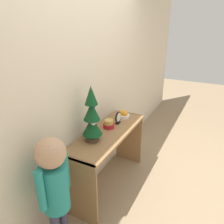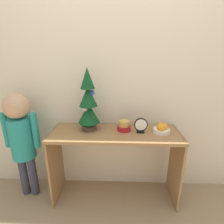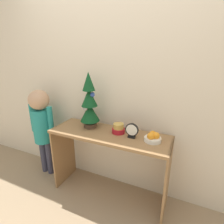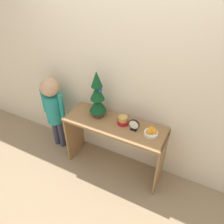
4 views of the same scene
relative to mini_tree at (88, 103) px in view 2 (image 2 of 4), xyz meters
name	(u,v)px [view 2 (image 2 of 4)]	position (x,y,z in m)	size (l,w,h in m)	color
ground_plane	(114,212)	(0.26, -0.28, -1.07)	(12.00, 12.00, 0.00)	#997F60
back_wall	(116,81)	(0.26, 0.20, 0.18)	(7.00, 0.05, 2.50)	beige
console_table	(115,148)	(0.26, -0.06, -0.46)	(1.28, 0.43, 0.78)	olive
mini_tree	(88,103)	(0.00, 0.00, 0.00)	(0.22, 0.22, 0.62)	#4C3828
fruit_bowl	(162,129)	(0.72, -0.05, -0.24)	(0.16, 0.16, 0.09)	silver
singing_bowl	(124,126)	(0.35, -0.01, -0.24)	(0.13, 0.13, 0.10)	#AD1923
desk_clock	(141,126)	(0.51, -0.06, -0.21)	(0.13, 0.04, 0.15)	black
child_figure	(21,133)	(-0.69, -0.05, -0.31)	(0.37, 0.25, 1.16)	#38384C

